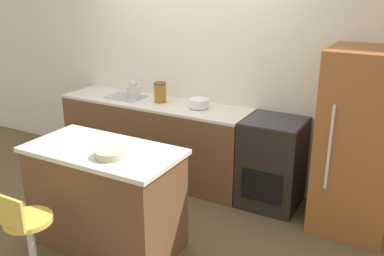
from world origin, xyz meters
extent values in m
plane|color=brown|center=(0.00, 0.00, 0.00)|extent=(14.00, 14.00, 0.00)
cube|color=silver|center=(0.00, 0.64, 1.30)|extent=(8.00, 0.06, 2.60)
cube|color=brown|center=(-0.35, 0.32, 0.45)|extent=(2.31, 0.59, 0.90)
cube|color=silver|center=(-0.35, 0.32, 0.91)|extent=(2.31, 0.59, 0.03)
cube|color=#9EA3A8|center=(-0.75, 0.32, 0.93)|extent=(0.44, 0.33, 0.01)
cube|color=brown|center=(0.08, -1.10, 0.44)|extent=(1.29, 0.66, 0.89)
cube|color=silver|center=(0.08, -1.10, 0.91)|extent=(1.34, 0.70, 0.04)
cube|color=black|center=(1.12, 0.32, 0.46)|extent=(0.60, 0.59, 0.93)
cube|color=black|center=(1.12, 0.01, 0.32)|extent=(0.42, 0.01, 0.32)
cube|color=#333338|center=(1.12, 0.32, 0.93)|extent=(0.57, 0.56, 0.01)
cube|color=#995628|center=(1.93, 0.27, 0.86)|extent=(0.68, 0.69, 1.72)
cube|color=silver|center=(1.74, -0.09, 0.90)|extent=(0.02, 0.02, 0.77)
cylinder|color=#B7B7BC|center=(-0.09, -1.79, 0.27)|extent=(0.06, 0.06, 0.54)
cylinder|color=gold|center=(-0.09, -1.79, 0.56)|extent=(0.36, 0.36, 0.04)
cube|color=gold|center=(-0.09, -1.94, 0.70)|extent=(0.31, 0.02, 0.25)
cylinder|color=silver|center=(-0.65, 0.35, 1.01)|extent=(0.16, 0.16, 0.14)
sphere|color=silver|center=(-0.65, 0.35, 1.10)|extent=(0.09, 0.09, 0.09)
cylinder|color=white|center=(0.24, 0.35, 0.98)|extent=(0.22, 0.22, 0.10)
cylinder|color=#9E6623|center=(-0.27, 0.35, 1.04)|extent=(0.14, 0.14, 0.21)
cylinder|color=brown|center=(-0.27, 0.35, 1.15)|extent=(0.14, 0.14, 0.02)
cylinder|color=#C1B28E|center=(0.26, -1.20, 0.96)|extent=(0.26, 0.26, 0.06)
camera|label=1|loc=(2.35, -3.65, 2.28)|focal=40.00mm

